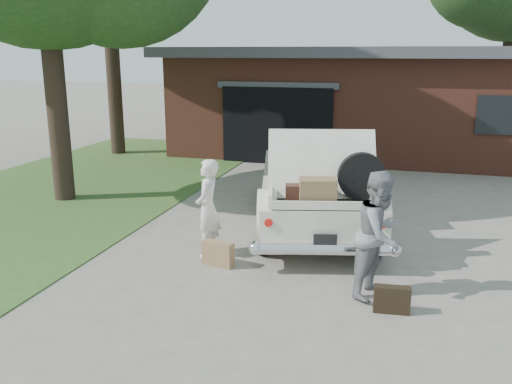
# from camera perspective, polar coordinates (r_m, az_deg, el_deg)

# --- Properties ---
(ground) EXTENTS (90.00, 90.00, 0.00)m
(ground) POSITION_cam_1_polar(r_m,az_deg,el_deg) (8.06, -1.19, -8.64)
(ground) COLOR gray
(ground) RESTS_ON ground
(grass_strip) EXTENTS (6.00, 16.00, 0.02)m
(grass_strip) POSITION_cam_1_polar(r_m,az_deg,el_deg) (13.06, -20.74, -0.40)
(grass_strip) COLOR #2D4C1E
(grass_strip) RESTS_ON ground
(house) EXTENTS (12.80, 7.80, 3.30)m
(house) POSITION_cam_1_polar(r_m,az_deg,el_deg) (18.64, 12.38, 9.63)
(house) COLOR brown
(house) RESTS_ON ground
(sedan) EXTENTS (3.14, 5.46, 1.98)m
(sedan) POSITION_cam_1_polar(r_m,az_deg,el_deg) (10.22, 6.16, 0.81)
(sedan) COLOR white
(sedan) RESTS_ON ground
(woman_left) EXTENTS (0.43, 0.60, 1.56)m
(woman_left) POSITION_cam_1_polar(r_m,az_deg,el_deg) (8.57, -5.12, -1.70)
(woman_left) COLOR silver
(woman_left) RESTS_ON ground
(woman_right) EXTENTS (0.91, 1.01, 1.70)m
(woman_right) POSITION_cam_1_polar(r_m,az_deg,el_deg) (7.30, 12.93, -4.38)
(woman_right) COLOR gray
(woman_right) RESTS_ON ground
(suitcase_left) EXTENTS (0.52, 0.26, 0.38)m
(suitcase_left) POSITION_cam_1_polar(r_m,az_deg,el_deg) (8.31, -4.02, -6.49)
(suitcase_left) COLOR #9B744F
(suitcase_left) RESTS_ON ground
(suitcase_right) EXTENTS (0.46, 0.18, 0.35)m
(suitcase_right) POSITION_cam_1_polar(r_m,az_deg,el_deg) (7.10, 14.10, -10.92)
(suitcase_right) COLOR black
(suitcase_right) RESTS_ON ground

